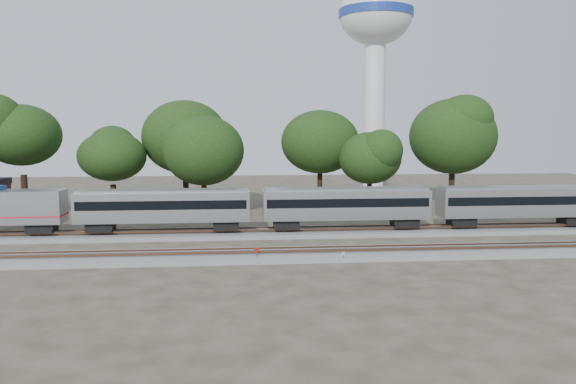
{
  "coord_description": "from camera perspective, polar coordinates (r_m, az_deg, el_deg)",
  "views": [
    {
      "loc": [
        -0.34,
        -50.28,
        10.8
      ],
      "look_at": [
        4.68,
        5.0,
        4.52
      ],
      "focal_mm": 35.0,
      "sensor_mm": 36.0,
      "label": 1
    }
  ],
  "objects": [
    {
      "name": "tree_5",
      "position": [
        76.58,
        3.28,
        5.09
      ],
      "size": [
        9.15,
        9.15,
        12.9
      ],
      "color": "black",
      "rests_on": "ground"
    },
    {
      "name": "tree_6",
      "position": [
        73.38,
        8.32,
        3.42
      ],
      "size": [
        7.14,
        7.14,
        10.06
      ],
      "color": "black",
      "rests_on": "ground"
    },
    {
      "name": "track_near",
      "position": [
        47.48,
        -4.68,
        -6.46
      ],
      "size": [
        160.0,
        5.0,
        0.73
      ],
      "color": "slate",
      "rests_on": "ground"
    },
    {
      "name": "tree_1",
      "position": [
        72.72,
        -25.43,
        5.23
      ],
      "size": [
        10.21,
        10.21,
        14.39
      ],
      "color": "black",
      "rests_on": "ground"
    },
    {
      "name": "tree_7",
      "position": [
        81.74,
        16.43,
        5.43
      ],
      "size": [
        9.88,
        9.88,
        13.93
      ],
      "color": "black",
      "rests_on": "ground"
    },
    {
      "name": "track_far",
      "position": [
        57.27,
        -4.77,
        -4.23
      ],
      "size": [
        160.0,
        5.0,
        0.73
      ],
      "color": "slate",
      "rests_on": "ground"
    },
    {
      "name": "tree_3",
      "position": [
        73.78,
        -10.44,
        5.5
      ],
      "size": [
        9.88,
        9.88,
        13.93
      ],
      "color": "black",
      "rests_on": "ground"
    },
    {
      "name": "switch_stand_red",
      "position": [
        46.12,
        -3.2,
        -6.16
      ],
      "size": [
        0.37,
        0.07,
        1.15
      ],
      "rotation": [
        0.0,
        0.0,
        0.06
      ],
      "color": "#512D19",
      "rests_on": "ground"
    },
    {
      "name": "switch_stand_white",
      "position": [
        45.88,
        5.62,
        -6.47
      ],
      "size": [
        0.28,
        0.1,
        0.89
      ],
      "rotation": [
        0.0,
        0.0,
        0.28
      ],
      "color": "#512D19",
      "rests_on": "ground"
    },
    {
      "name": "train",
      "position": [
        64.1,
        22.47,
        -0.88
      ],
      "size": [
        125.85,
        3.06,
        4.52
      ],
      "color": "#ACAEB3",
      "rests_on": "ground"
    },
    {
      "name": "tree_2",
      "position": [
        71.3,
        -17.43,
        3.47
      ],
      "size": [
        7.6,
        7.6,
        10.71
      ],
      "color": "black",
      "rests_on": "ground"
    },
    {
      "name": "switch_lever",
      "position": [
        46.95,
        3.68,
        -6.67
      ],
      "size": [
        0.5,
        0.3,
        0.3
      ],
      "primitive_type": "cube",
      "rotation": [
        0.0,
        0.0,
        -0.0
      ],
      "color": "#512D19",
      "rests_on": "ground"
    },
    {
      "name": "ground",
      "position": [
        51.43,
        -4.72,
        -5.69
      ],
      "size": [
        160.0,
        160.0,
        0.0
      ],
      "primitive_type": "plane",
      "color": "#383328",
      "rests_on": "ground"
    },
    {
      "name": "tree_4",
      "position": [
        68.64,
        -8.59,
        4.16
      ],
      "size": [
        8.3,
        8.3,
        11.7
      ],
      "color": "black",
      "rests_on": "ground"
    },
    {
      "name": "water_tower",
      "position": [
        106.23,
        8.89,
        15.36
      ],
      "size": [
        13.36,
        13.36,
        36.98
      ],
      "color": "silver",
      "rests_on": "ground"
    }
  ]
}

